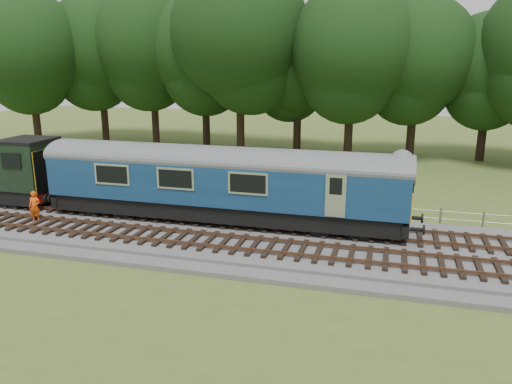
% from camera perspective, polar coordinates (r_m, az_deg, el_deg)
% --- Properties ---
extents(ground, '(120.00, 120.00, 0.00)m').
position_cam_1_polar(ground, '(23.00, 5.94, -6.17)').
color(ground, '#506726').
rests_on(ground, ground).
extents(ballast, '(70.00, 7.00, 0.35)m').
position_cam_1_polar(ballast, '(22.93, 5.95, -5.77)').
color(ballast, '#4C4C4F').
rests_on(ballast, ground).
extents(track_north, '(67.20, 2.40, 0.21)m').
position_cam_1_polar(track_north, '(24.16, 6.53, -4.10)').
color(track_north, black).
rests_on(track_north, ballast).
extents(track_south, '(67.20, 2.40, 0.21)m').
position_cam_1_polar(track_south, '(21.38, 5.22, -6.62)').
color(track_south, black).
rests_on(track_south, ballast).
extents(fence, '(64.00, 0.12, 1.00)m').
position_cam_1_polar(fence, '(27.20, 7.56, -2.88)').
color(fence, '#6B6054').
rests_on(fence, ground).
extents(tree_line, '(70.00, 8.00, 18.00)m').
position_cam_1_polar(tree_line, '(44.11, 10.85, 3.81)').
color(tree_line, black).
rests_on(tree_line, ground).
extents(dmu_railcar, '(18.05, 2.86, 3.88)m').
position_cam_1_polar(dmu_railcar, '(24.65, -3.99, 1.65)').
color(dmu_railcar, black).
rests_on(dmu_railcar, ground).
extents(worker, '(0.64, 0.49, 1.57)m').
position_cam_1_polar(worker, '(27.26, -23.97, -1.53)').
color(worker, '#FF530D').
rests_on(worker, ballast).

